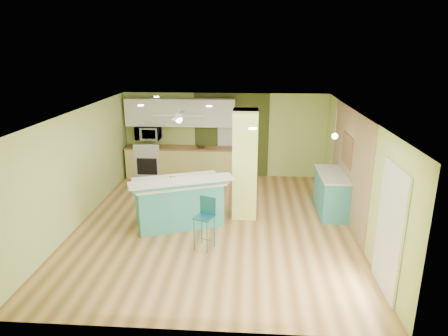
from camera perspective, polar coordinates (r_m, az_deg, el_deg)
The scene contains 23 objects.
floor at distance 9.03m, azimuth -1.35°, elevation -7.98°, with size 6.00×7.00×0.01m, color #905F32.
ceiling at distance 8.28m, azimuth -1.48°, elevation 7.94°, with size 6.00×7.00×0.01m, color white.
wall_back at distance 11.95m, azimuth 0.13°, elevation 4.70°, with size 6.00×0.01×2.50m, color #BED371.
wall_front at distance 5.36m, azimuth -4.92°, elevation -11.74°, with size 6.00×0.01×2.50m, color #BED371.
wall_left at distance 9.34m, azimuth -20.11°, elevation 0.03°, with size 0.01×7.00×2.50m, color #BED371.
wall_right at distance 8.83m, azimuth 18.40°, elevation -0.75°, with size 0.01×7.00×2.50m, color #BED371.
wood_panel at distance 9.38m, azimuth 17.44°, elevation 0.38°, with size 0.02×3.40×2.50m, color #957655.
olive_accent at distance 11.92m, azimuth 1.09°, elevation 4.67°, with size 2.20×0.02×2.50m, color #3D481C.
interior_door at distance 11.95m, azimuth 1.08°, elevation 3.47°, with size 0.82×0.05×2.00m, color silver.
french_door at distance 6.83m, azimuth 22.56°, elevation -8.29°, with size 0.04×1.08×2.10m, color white.
column at distance 9.02m, azimuth 3.00°, elevation 0.50°, with size 0.55×0.55×2.50m, color #D0E469.
kitchen_run at distance 12.01m, azimuth -6.17°, elevation 0.82°, with size 3.25×0.63×0.94m.
stove at distance 12.20m, azimuth -10.57°, elevation 0.83°, with size 0.76×0.66×1.08m.
upper_cabinets at distance 11.79m, azimuth -6.30°, elevation 7.90°, with size 3.20×0.34×0.80m, color white.
microwave at distance 11.99m, azimuth -10.79°, elevation 4.93°, with size 0.70×0.48×0.39m, color white.
ceiling_fan at distance 10.46m, azimuth -6.49°, elevation 7.41°, with size 1.41×1.41×0.61m.
pendant_lamp at distance 9.29m, azimuth 15.55°, elevation 4.44°, with size 0.14×0.14×0.69m.
wall_decor at distance 9.48m, azimuth 17.20°, elevation 2.46°, with size 0.03×0.90×0.70m, color brown.
peninsula at distance 8.87m, azimuth -6.46°, elevation -4.74°, with size 2.33×1.83×1.17m.
bar_stool at distance 7.77m, azimuth -2.62°, elevation -6.67°, with size 0.45×0.45×1.04m.
side_counter at distance 9.78m, azimuth 15.08°, elevation -3.45°, with size 0.64×1.51×0.97m.
fruit_bowl at distance 11.72m, azimuth -3.26°, elevation 3.03°, with size 0.26×0.26×0.06m, color #362416.
canister at distance 8.62m, azimuth -7.35°, elevation -1.53°, with size 0.14×0.14×0.16m, color yellow.
Camera 1 is at (0.77, -8.14, 3.84)m, focal length 32.00 mm.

